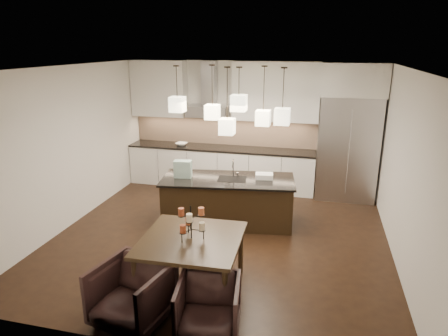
% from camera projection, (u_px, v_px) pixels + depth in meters
% --- Properties ---
extents(floor, '(5.50, 5.50, 0.02)m').
position_uv_depth(floor, '(221.00, 236.00, 6.85)').
color(floor, black).
rests_on(floor, ground).
extents(ceiling, '(5.50, 5.50, 0.02)m').
position_uv_depth(ceiling, '(221.00, 67.00, 6.01)').
color(ceiling, white).
rests_on(ceiling, wall_back).
extents(wall_back, '(5.50, 0.02, 2.80)m').
position_uv_depth(wall_back, '(251.00, 125.00, 8.99)').
color(wall_back, silver).
rests_on(wall_back, ground).
extents(wall_front, '(5.50, 0.02, 2.80)m').
position_uv_depth(wall_front, '(151.00, 231.00, 3.87)').
color(wall_front, silver).
rests_on(wall_front, ground).
extents(wall_left, '(0.02, 5.50, 2.80)m').
position_uv_depth(wall_left, '(70.00, 147.00, 7.06)').
color(wall_left, silver).
rests_on(wall_left, ground).
extents(wall_right, '(0.02, 5.50, 2.80)m').
position_uv_depth(wall_right, '(405.00, 169.00, 5.80)').
color(wall_right, silver).
rests_on(wall_right, ground).
extents(refrigerator, '(1.20, 0.72, 2.15)m').
position_uv_depth(refrigerator, '(347.00, 148.00, 8.25)').
color(refrigerator, '#B7B7BA').
rests_on(refrigerator, floor).
extents(fridge_panel, '(1.26, 0.72, 0.65)m').
position_uv_depth(fridge_panel, '(354.00, 79.00, 7.84)').
color(fridge_panel, silver).
rests_on(fridge_panel, refrigerator).
extents(lower_cabinets, '(4.21, 0.62, 0.88)m').
position_uv_depth(lower_cabinets, '(221.00, 168.00, 9.11)').
color(lower_cabinets, silver).
rests_on(lower_cabinets, floor).
extents(countertop, '(4.21, 0.66, 0.04)m').
position_uv_depth(countertop, '(221.00, 148.00, 8.97)').
color(countertop, black).
rests_on(countertop, lower_cabinets).
extents(backsplash, '(4.21, 0.02, 0.63)m').
position_uv_depth(backsplash, '(224.00, 131.00, 9.15)').
color(backsplash, '#D2AA8A').
rests_on(backsplash, countertop).
extents(upper_cab_left, '(1.25, 0.35, 1.25)m').
position_uv_depth(upper_cab_left, '(159.00, 88.00, 9.06)').
color(upper_cab_left, silver).
rests_on(upper_cab_left, wall_back).
extents(upper_cab_right, '(1.85, 0.35, 1.25)m').
position_uv_depth(upper_cab_right, '(276.00, 92.00, 8.46)').
color(upper_cab_right, silver).
rests_on(upper_cab_right, wall_back).
extents(hood_canopy, '(0.90, 0.52, 0.24)m').
position_uv_depth(hood_canopy, '(208.00, 111.00, 8.84)').
color(hood_canopy, '#B7B7BA').
rests_on(hood_canopy, wall_back).
extents(hood_chimney, '(0.30, 0.28, 0.96)m').
position_uv_depth(hood_chimney, '(209.00, 83.00, 8.77)').
color(hood_chimney, '#B7B7BA').
rests_on(hood_chimney, hood_canopy).
extents(fruit_bowl, '(0.29, 0.29, 0.06)m').
position_uv_depth(fruit_bowl, '(181.00, 144.00, 9.12)').
color(fruit_bowl, silver).
rests_on(fruit_bowl, countertop).
extents(island_body, '(2.39, 1.22, 0.80)m').
position_uv_depth(island_body, '(228.00, 201.00, 7.25)').
color(island_body, black).
rests_on(island_body, floor).
extents(island_top, '(2.47, 1.31, 0.04)m').
position_uv_depth(island_top, '(228.00, 180.00, 7.13)').
color(island_top, black).
rests_on(island_top, island_body).
extents(faucet, '(0.12, 0.23, 0.35)m').
position_uv_depth(faucet, '(233.00, 168.00, 7.15)').
color(faucet, silver).
rests_on(faucet, island_top).
extents(tote_bag, '(0.33, 0.21, 0.31)m').
position_uv_depth(tote_bag, '(183.00, 169.00, 7.15)').
color(tote_bag, '#21563B').
rests_on(tote_bag, island_top).
extents(food_container, '(0.34, 0.26, 0.09)m').
position_uv_depth(food_container, '(264.00, 176.00, 7.12)').
color(food_container, silver).
rests_on(food_container, island_top).
extents(dining_table, '(1.31, 1.31, 0.76)m').
position_uv_depth(dining_table, '(192.00, 264.00, 5.22)').
color(dining_table, black).
rests_on(dining_table, floor).
extents(candelabra, '(0.38, 0.38, 0.45)m').
position_uv_depth(candelabra, '(191.00, 222.00, 5.04)').
color(candelabra, black).
rests_on(candelabra, dining_table).
extents(candle_a, '(0.08, 0.08, 0.10)m').
position_uv_depth(candle_a, '(202.00, 226.00, 5.03)').
color(candle_a, beige).
rests_on(candle_a, candelabra).
extents(candle_b, '(0.08, 0.08, 0.10)m').
position_uv_depth(candle_b, '(188.00, 221.00, 5.18)').
color(candle_b, '#BF5B31').
rests_on(candle_b, candelabra).
extents(candle_c, '(0.08, 0.08, 0.10)m').
position_uv_depth(candle_c, '(183.00, 229.00, 4.96)').
color(candle_c, '#A34323').
rests_on(candle_c, candelabra).
extents(candle_d, '(0.08, 0.08, 0.10)m').
position_uv_depth(candle_d, '(201.00, 211.00, 5.07)').
color(candle_d, '#BF5B31').
rests_on(candle_d, candelabra).
extents(candle_e, '(0.08, 0.08, 0.10)m').
position_uv_depth(candle_e, '(181.00, 212.00, 5.05)').
color(candle_e, '#A34323').
rests_on(candle_e, candelabra).
extents(candle_f, '(0.08, 0.08, 0.10)m').
position_uv_depth(candle_f, '(189.00, 218.00, 4.88)').
color(candle_f, beige).
rests_on(candle_f, candelabra).
extents(armchair_left, '(0.94, 0.96, 0.74)m').
position_uv_depth(armchair_left, '(132.00, 294.00, 4.61)').
color(armchair_left, black).
rests_on(armchair_left, floor).
extents(armchair_right, '(0.79, 0.80, 0.65)m').
position_uv_depth(armchair_right, '(208.00, 308.00, 4.45)').
color(armchair_right, black).
rests_on(armchair_right, floor).
extents(pendant_a, '(0.24, 0.24, 0.26)m').
position_uv_depth(pendant_a, '(177.00, 104.00, 6.84)').
color(pendant_a, '#F1EAC0').
rests_on(pendant_a, ceiling).
extents(pendant_b, '(0.24, 0.24, 0.26)m').
position_uv_depth(pendant_b, '(212.00, 112.00, 7.15)').
color(pendant_b, '#F1EAC0').
rests_on(pendant_b, ceiling).
extents(pendant_c, '(0.24, 0.24, 0.26)m').
position_uv_depth(pendant_c, '(239.00, 103.00, 6.44)').
color(pendant_c, '#F1EAC0').
rests_on(pendant_c, ceiling).
extents(pendant_d, '(0.24, 0.24, 0.26)m').
position_uv_depth(pendant_d, '(263.00, 118.00, 6.84)').
color(pendant_d, '#F1EAC0').
rests_on(pendant_d, ceiling).
extents(pendant_e, '(0.24, 0.24, 0.26)m').
position_uv_depth(pendant_e, '(282.00, 116.00, 6.36)').
color(pendant_e, '#F1EAC0').
rests_on(pendant_e, ceiling).
extents(pendant_f, '(0.24, 0.24, 0.26)m').
position_uv_depth(pendant_f, '(227.00, 126.00, 6.56)').
color(pendant_f, '#F1EAC0').
rests_on(pendant_f, ceiling).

